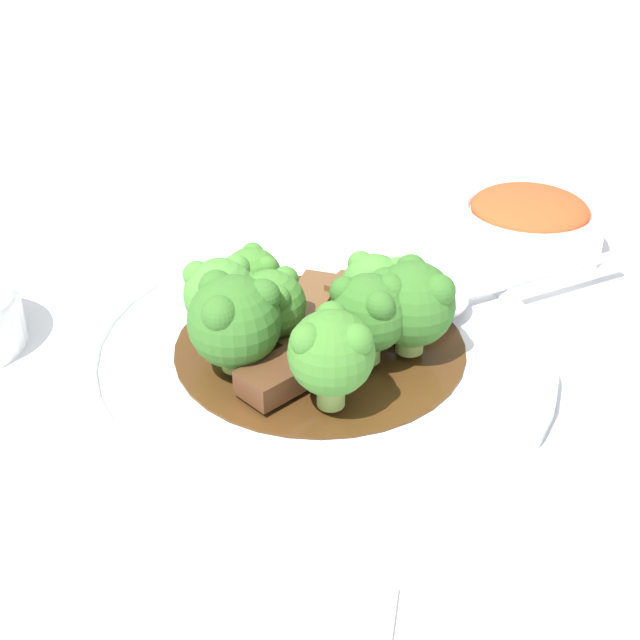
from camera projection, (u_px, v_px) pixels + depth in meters
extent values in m
plane|color=silver|center=(320.00, 366.00, 0.56)|extent=(4.00, 4.00, 0.00)
cylinder|color=white|center=(320.00, 357.00, 0.56)|extent=(0.29, 0.29, 0.01)
torus|color=white|center=(320.00, 347.00, 0.55)|extent=(0.29, 0.29, 0.01)
cylinder|color=#4C2D14|center=(320.00, 346.00, 0.55)|extent=(0.18, 0.18, 0.00)
cube|color=brown|center=(308.00, 305.00, 0.58)|extent=(0.03, 0.08, 0.01)
cube|color=brown|center=(309.00, 347.00, 0.53)|extent=(0.06, 0.06, 0.01)
cube|color=brown|center=(372.00, 297.00, 0.58)|extent=(0.06, 0.04, 0.01)
cube|color=#56331E|center=(286.00, 372.00, 0.51)|extent=(0.05, 0.06, 0.02)
cylinder|color=#7FA84C|center=(223.00, 330.00, 0.55)|extent=(0.01, 0.01, 0.02)
sphere|color=#4C8E38|center=(221.00, 295.00, 0.53)|extent=(0.04, 0.04, 0.04)
sphere|color=#4C8E38|center=(197.00, 275.00, 0.53)|extent=(0.02, 0.02, 0.02)
sphere|color=#4C8E38|center=(225.00, 288.00, 0.51)|extent=(0.02, 0.02, 0.02)
sphere|color=#4C8E38|center=(236.00, 269.00, 0.53)|extent=(0.02, 0.02, 0.02)
cylinder|color=#8EB756|center=(253.00, 302.00, 0.58)|extent=(0.01, 0.01, 0.01)
sphere|color=#427F2D|center=(252.00, 278.00, 0.57)|extent=(0.04, 0.04, 0.04)
sphere|color=#427F2D|center=(234.00, 267.00, 0.56)|extent=(0.02, 0.02, 0.02)
sphere|color=#427F2D|center=(267.00, 268.00, 0.56)|extent=(0.02, 0.02, 0.02)
sphere|color=#427F2D|center=(253.00, 254.00, 0.58)|extent=(0.02, 0.02, 0.02)
cylinder|color=#7FA84C|center=(237.00, 359.00, 0.52)|extent=(0.02, 0.02, 0.01)
sphere|color=#387028|center=(234.00, 322.00, 0.51)|extent=(0.05, 0.05, 0.05)
sphere|color=#387028|center=(220.00, 314.00, 0.49)|extent=(0.02, 0.02, 0.02)
sphere|color=#387028|center=(263.00, 297.00, 0.50)|extent=(0.02, 0.02, 0.02)
sphere|color=#387028|center=(216.00, 288.00, 0.51)|extent=(0.02, 0.02, 0.02)
cylinder|color=#7FA84C|center=(368.00, 349.00, 0.53)|extent=(0.02, 0.02, 0.02)
sphere|color=#387028|center=(369.00, 313.00, 0.52)|extent=(0.05, 0.05, 0.05)
sphere|color=#387028|center=(379.00, 306.00, 0.50)|extent=(0.02, 0.02, 0.02)
sphere|color=#387028|center=(385.00, 284.00, 0.52)|extent=(0.02, 0.02, 0.02)
sphere|color=#387028|center=(345.00, 291.00, 0.51)|extent=(0.02, 0.02, 0.02)
cylinder|color=#8EB756|center=(331.00, 392.00, 0.49)|extent=(0.02, 0.02, 0.02)
sphere|color=#427F2D|center=(331.00, 353.00, 0.48)|extent=(0.05, 0.05, 0.05)
sphere|color=#427F2D|center=(356.00, 340.00, 0.46)|extent=(0.02, 0.02, 0.02)
sphere|color=#427F2D|center=(331.00, 318.00, 0.48)|extent=(0.02, 0.02, 0.02)
sphere|color=#427F2D|center=(307.00, 340.00, 0.46)|extent=(0.02, 0.02, 0.02)
cylinder|color=#8EB756|center=(373.00, 321.00, 0.55)|extent=(0.01, 0.01, 0.02)
sphere|color=#4C8E38|center=(375.00, 289.00, 0.54)|extent=(0.04, 0.04, 0.04)
sphere|color=#4C8E38|center=(397.00, 270.00, 0.54)|extent=(0.02, 0.02, 0.02)
sphere|color=#4C8E38|center=(361.00, 264.00, 0.54)|extent=(0.02, 0.02, 0.02)
sphere|color=#4C8E38|center=(369.00, 282.00, 0.53)|extent=(0.02, 0.02, 0.02)
cylinder|color=#7FA84C|center=(272.00, 334.00, 0.55)|extent=(0.01, 0.01, 0.01)
sphere|color=#427F2D|center=(271.00, 305.00, 0.54)|extent=(0.04, 0.04, 0.04)
sphere|color=#427F2D|center=(285.00, 279.00, 0.54)|extent=(0.02, 0.02, 0.02)
sphere|color=#427F2D|center=(248.00, 286.00, 0.53)|extent=(0.02, 0.02, 0.02)
sphere|color=#427F2D|center=(277.00, 299.00, 0.52)|extent=(0.02, 0.02, 0.02)
cylinder|color=#8EB756|center=(410.00, 341.00, 0.54)|extent=(0.02, 0.02, 0.01)
sphere|color=#387028|center=(412.00, 305.00, 0.52)|extent=(0.05, 0.05, 0.05)
sphere|color=#387028|center=(411.00, 270.00, 0.53)|extent=(0.02, 0.02, 0.02)
sphere|color=#387028|center=(390.00, 291.00, 0.51)|extent=(0.02, 0.02, 0.02)
sphere|color=#387028|center=(439.00, 291.00, 0.51)|extent=(0.02, 0.02, 0.02)
ellipsoid|color=silver|center=(420.00, 304.00, 0.58)|extent=(0.08, 0.08, 0.01)
cylinder|color=silver|center=(545.00, 274.00, 0.62)|extent=(0.11, 0.09, 0.01)
cylinder|color=white|center=(525.00, 247.00, 0.69)|extent=(0.06, 0.06, 0.01)
cylinder|color=white|center=(527.00, 231.00, 0.69)|extent=(0.11, 0.11, 0.03)
torus|color=white|center=(529.00, 212.00, 0.68)|extent=(0.11, 0.11, 0.01)
ellipsoid|color=#D14C23|center=(530.00, 209.00, 0.68)|extent=(0.09, 0.09, 0.02)
cylinder|color=white|center=(584.00, 572.00, 0.41)|extent=(0.08, 0.08, 0.01)
torus|color=white|center=(586.00, 564.00, 0.41)|extent=(0.08, 0.08, 0.01)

